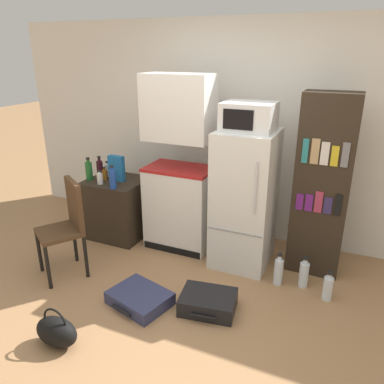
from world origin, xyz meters
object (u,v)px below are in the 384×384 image
cereal_box (117,168)px  water_bottle_back (328,288)px  bottle_clear_short (108,170)px  water_bottle_middle (278,271)px  chair (67,221)px  suitcase_small_flat (208,302)px  bottle_blue_soda (113,179)px  side_table (118,207)px  refrigerator (244,200)px  bottle_green_tall (89,171)px  bookshelf (322,187)px  microwave (249,117)px  handbag (57,331)px  suitcase_large_flat (140,298)px  bottle_wine_dark (100,169)px  bottle_amber_beer (105,174)px  water_bottle_front (304,274)px  kitchen_hutch (180,171)px  bottle_milk_white (100,178)px

cereal_box → water_bottle_back: (2.46, -0.33, -0.74)m
bottle_clear_short → water_bottle_middle: 2.33m
chair → suitcase_small_flat: 1.58m
bottle_blue_soda → suitcase_small_flat: (1.41, -0.67, -0.74)m
side_table → refrigerator: size_ratio=0.50×
side_table → bottle_green_tall: (-0.29, -0.12, 0.47)m
bookshelf → bottle_green_tall: 2.60m
bookshelf → microwave: bearing=-167.9°
handbag → water_bottle_back: bearing=37.9°
side_table → water_bottle_back: size_ratio=2.45×
bottle_blue_soda → suitcase_large_flat: (0.82, -0.84, -0.76)m
side_table → bottle_clear_short: bearing=150.5°
microwave → bottle_green_tall: microwave is taller
bottle_green_tall → water_bottle_back: (2.78, -0.22, -0.70)m
side_table → bottle_wine_dark: bottle_wine_dark is taller
bookshelf → bottle_amber_beer: bearing=-175.4°
bottle_green_tall → water_bottle_back: 2.87m
bottle_green_tall → chair: bearing=-67.1°
cereal_box → side_table: bearing=168.6°
microwave → water_bottle_back: (0.92, -0.33, -1.44)m
suitcase_small_flat → cereal_box: bearing=140.2°
microwave → bottle_blue_soda: size_ratio=1.83×
water_bottle_front → water_bottle_back: water_bottle_front is taller
cereal_box → bookshelf: bearing=4.0°
kitchen_hutch → bottle_green_tall: 1.11m
microwave → bottle_milk_white: (-1.66, -0.18, -0.79)m
cereal_box → bottle_milk_white: bearing=-123.5°
microwave → handbag: size_ratio=1.35×
bottle_wine_dark → water_bottle_middle: size_ratio=0.81×
cereal_box → water_bottle_middle: 2.14m
bottle_blue_soda → cereal_box: cereal_box is taller
bookshelf → bottle_wine_dark: (-2.50, -0.17, -0.08)m
suitcase_small_flat → refrigerator: bearing=79.3°
bottle_milk_white → handbag: bearing=-65.6°
bottle_milk_white → bottle_blue_soda: size_ratio=0.59×
cereal_box → water_bottle_middle: (2.00, -0.27, -0.71)m
refrigerator → chair: refrigerator is taller
refrigerator → water_bottle_back: (0.91, -0.34, -0.59)m
side_table → cereal_box: bearing=-11.4°
side_table → bottle_blue_soda: bottle_blue_soda is taller
suitcase_small_flat → water_bottle_front: water_bottle_front is taller
cereal_box → chair: cereal_box is taller
kitchen_hutch → bookshelf: 1.49m
refrigerator → bottle_milk_white: (-1.66, -0.18, 0.06)m
side_table → water_bottle_front: size_ratio=2.20×
kitchen_hutch → handbag: size_ratio=5.37×
bottle_milk_white → water_bottle_back: 2.66m
bottle_milk_white → bottle_amber_beer: bearing=105.0°
water_bottle_front → water_bottle_middle: (-0.23, -0.06, 0.01)m
water_bottle_front → bottle_green_tall: bearing=177.8°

